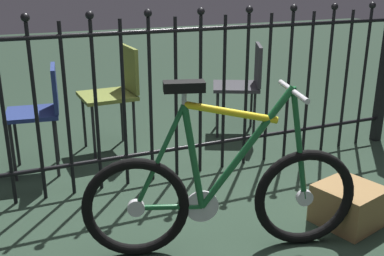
% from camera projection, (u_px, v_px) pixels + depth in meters
% --- Properties ---
extents(ground_plane, '(20.00, 20.00, 0.00)m').
position_uv_depth(ground_plane, '(210.00, 225.00, 2.74)').
color(ground_plane, '#223427').
extents(iron_fence, '(4.09, 0.07, 1.28)m').
position_uv_depth(iron_fence, '(159.00, 94.00, 3.17)').
color(iron_fence, black).
rests_on(iron_fence, ground).
extents(bicycle, '(1.43, 0.52, 0.94)m').
position_uv_depth(bicycle, '(222.00, 195.00, 2.41)').
color(bicycle, black).
rests_on(bicycle, ground).
extents(chair_charcoal, '(0.55, 0.55, 0.83)m').
position_uv_depth(chair_charcoal, '(245.00, 80.00, 4.18)').
color(chair_charcoal, black).
rests_on(chair_charcoal, ground).
extents(chair_navy, '(0.42, 0.41, 0.80)m').
position_uv_depth(chair_navy, '(41.00, 107.00, 3.36)').
color(chair_navy, black).
rests_on(chair_navy, ground).
extents(chair_olive, '(0.44, 0.44, 0.87)m').
position_uv_depth(chair_olive, '(116.00, 88.00, 3.77)').
color(chair_olive, black).
rests_on(chair_olive, ground).
extents(display_crate, '(0.41, 0.41, 0.24)m').
position_uv_depth(display_crate, '(349.00, 205.00, 2.73)').
color(display_crate, olive).
rests_on(display_crate, ground).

